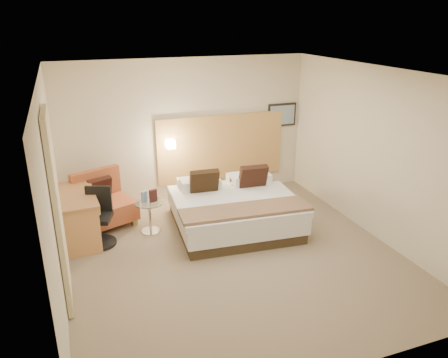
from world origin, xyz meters
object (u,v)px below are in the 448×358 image
object	(u,v)px
side_table	(150,215)
bed	(233,209)
desk	(78,204)
desk_chair	(99,222)
lounge_chair	(104,204)

from	to	relation	value
side_table	bed	bearing A→B (deg)	-11.21
bed	desk	xyz separation A→B (m)	(-2.47, 0.42, 0.30)
side_table	desk_chair	distance (m)	0.84
lounge_chair	desk_chair	size ratio (longest dim) A/B	1.19
bed	side_table	bearing A→B (deg)	168.79
desk	desk_chair	bearing A→B (deg)	-44.51
side_table	desk	distance (m)	1.15
desk	side_table	bearing A→B (deg)	-7.54
bed	desk_chair	world-z (taller)	bed
lounge_chair	desk	bearing A→B (deg)	-133.62
lounge_chair	side_table	size ratio (longest dim) A/B	1.81
bed	desk_chair	distance (m)	2.21
bed	desk_chair	xyz separation A→B (m)	(-2.20, 0.16, 0.06)
desk_chair	lounge_chair	bearing A→B (deg)	77.84
lounge_chair	side_table	xyz separation A→B (m)	(0.68, -0.58, -0.07)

